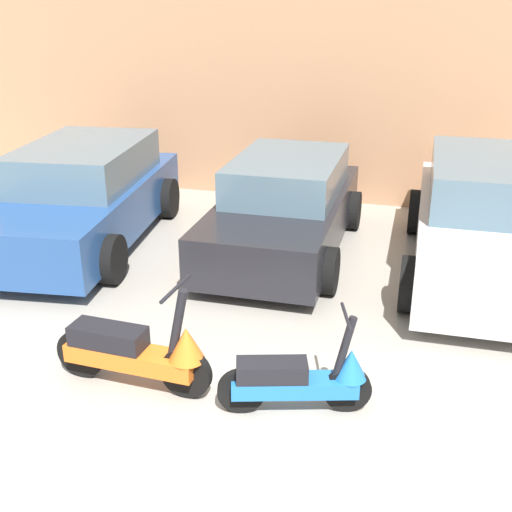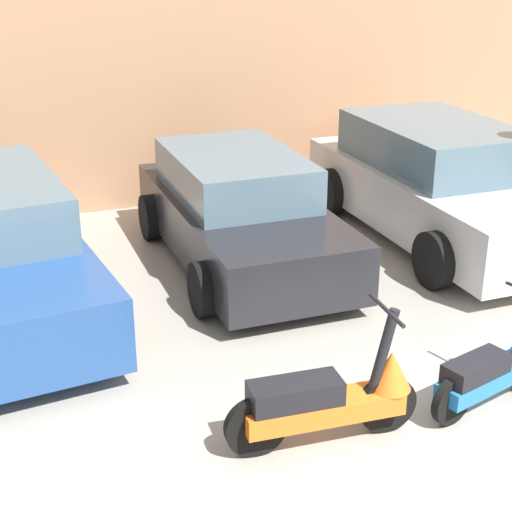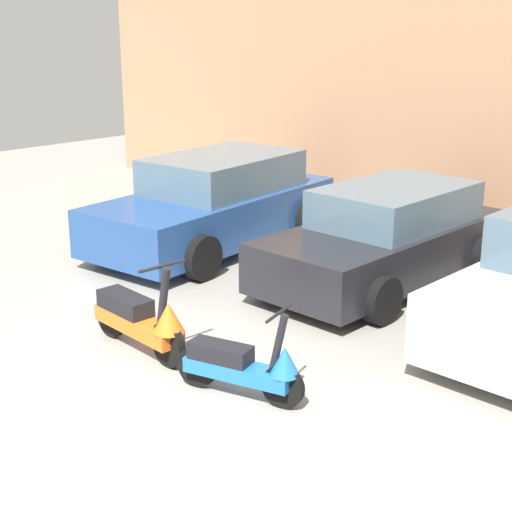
% 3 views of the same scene
% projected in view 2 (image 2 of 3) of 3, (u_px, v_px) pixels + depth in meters
% --- Properties ---
extents(wall_back, '(19.60, 0.12, 4.17)m').
position_uv_depth(wall_back, '(218.00, 59.00, 11.25)').
color(wall_back, tan).
rests_on(wall_back, ground_plane).
extents(scooter_front_left, '(1.59, 0.57, 1.11)m').
position_uv_depth(scooter_front_left, '(332.00, 398.00, 6.09)').
color(scooter_front_left, black).
rests_on(scooter_front_left, ground_plane).
extents(scooter_front_right, '(1.33, 0.65, 0.95)m').
position_uv_depth(scooter_front_right, '(495.00, 367.00, 6.62)').
color(scooter_front_right, black).
rests_on(scooter_front_right, ground_plane).
extents(car_rear_center, '(1.93, 3.92, 1.32)m').
position_uv_depth(car_rear_center, '(240.00, 212.00, 9.43)').
color(car_rear_center, black).
rests_on(car_rear_center, ground_plane).
extents(car_rear_right, '(2.19, 4.42, 1.49)m').
position_uv_depth(car_rear_right, '(441.00, 184.00, 10.23)').
color(car_rear_right, '#B7B7BC').
rests_on(car_rear_right, ground_plane).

